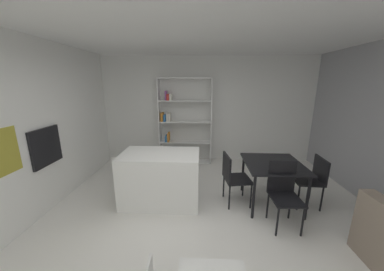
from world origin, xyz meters
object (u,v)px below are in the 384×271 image
(dining_chair_near, at_px, (284,189))
(dining_table, at_px, (273,167))
(built_in_oven, at_px, (46,147))
(dining_chair_island_side, at_px, (232,175))
(dining_chair_window_side, at_px, (313,177))
(kitchen_island, at_px, (161,178))
(open_bookshelf, at_px, (182,120))

(dining_chair_near, bearing_deg, dining_table, 87.71)
(dining_table, bearing_deg, built_in_oven, -176.08)
(dining_chair_island_side, distance_m, dining_chair_window_side, 1.35)
(built_in_oven, xyz_separation_m, dining_chair_island_side, (3.01, 0.24, -0.53))
(kitchen_island, relative_size, dining_table, 1.35)
(open_bookshelf, xyz_separation_m, dining_chair_island_side, (1.04, -1.91, -0.59))
(built_in_oven, bearing_deg, dining_chair_near, -3.95)
(kitchen_island, height_order, dining_chair_island_side, kitchen_island)
(kitchen_island, xyz_separation_m, dining_table, (1.90, 0.01, 0.23))
(dining_chair_near, bearing_deg, dining_chair_island_side, 141.83)
(built_in_oven, relative_size, kitchen_island, 0.47)
(open_bookshelf, height_order, dining_chair_near, open_bookshelf)
(dining_chair_window_side, bearing_deg, dining_chair_island_side, -87.05)
(kitchen_island, bearing_deg, built_in_oven, -172.31)
(dining_chair_island_side, bearing_deg, kitchen_island, 82.00)
(dining_chair_island_side, distance_m, dining_chair_near, 0.83)
(dining_chair_near, distance_m, dining_chair_window_side, 0.84)
(built_in_oven, bearing_deg, open_bookshelf, 47.58)
(built_in_oven, bearing_deg, dining_chair_island_side, 4.54)
(kitchen_island, relative_size, dining_chair_window_side, 1.55)
(built_in_oven, distance_m, dining_table, 3.71)
(open_bookshelf, height_order, dining_chair_window_side, open_bookshelf)
(dining_chair_island_side, relative_size, dining_chair_near, 0.94)
(dining_table, xyz_separation_m, dining_chair_near, (-0.00, -0.51, -0.12))
(built_in_oven, height_order, open_bookshelf, open_bookshelf)
(built_in_oven, bearing_deg, kitchen_island, 7.69)
(built_in_oven, distance_m, dining_chair_window_side, 4.39)
(dining_table, distance_m, dining_chair_near, 0.52)
(dining_chair_island_side, height_order, dining_chair_window_side, dining_chair_island_side)
(open_bookshelf, bearing_deg, dining_chair_near, -54.51)
(dining_chair_island_side, height_order, dining_chair_near, dining_chair_near)
(open_bookshelf, xyz_separation_m, dining_chair_near, (1.71, -2.40, -0.57))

